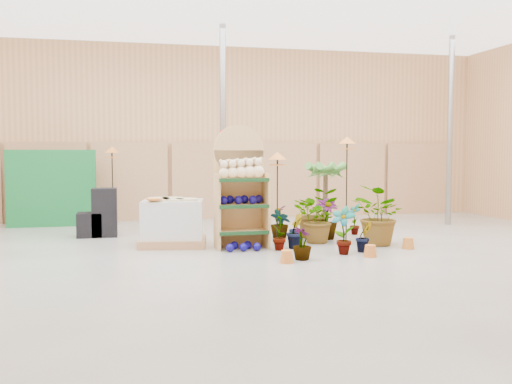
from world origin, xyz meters
TOP-DOWN VIEW (x-y plane):
  - room at (0.00, 0.91)m, footprint 15.20×12.10m
  - display_shelf at (-0.03, 1.36)m, footprint 0.95×0.61m
  - teddy_bears at (0.00, 1.26)m, footprint 0.84×0.23m
  - gazing_balls_shelf at (-0.03, 1.24)m, footprint 0.83×0.28m
  - gazing_balls_floor at (-0.07, 0.94)m, footprint 0.63×0.39m
  - pallet_stack at (-1.23, 1.76)m, footprint 1.35×1.18m
  - charcoal_planters at (-2.62, 3.26)m, footprint 0.80×0.50m
  - trellis_stock at (-3.80, 5.20)m, footprint 2.00×0.30m
  - offer_sign at (0.10, 2.98)m, footprint 0.50×0.08m
  - bird_table_front at (0.70, 1.45)m, footprint 0.34×0.34m
  - bird_table_right at (2.16, 1.66)m, footprint 0.34×0.34m
  - bird_table_back at (-2.39, 4.41)m, footprint 0.34×0.34m
  - palm at (2.02, 2.49)m, footprint 0.70×0.70m
  - potted_plant_0 at (0.59, 0.84)m, footprint 0.46×0.47m
  - potted_plant_1 at (0.91, 1.01)m, footprint 0.42×0.44m
  - potted_plant_2 at (1.55, 1.50)m, footprint 1.03×0.97m
  - potted_plant_3 at (1.83, 1.92)m, footprint 0.46×0.46m
  - potted_plant_4 at (2.63, 2.39)m, footprint 0.31×0.39m
  - potted_plant_5 at (1.14, 1.67)m, footprint 0.40×0.38m
  - potted_plant_6 at (1.67, 2.16)m, footprint 0.98×0.86m
  - potted_plant_7 at (0.71, -0.10)m, footprint 0.42×0.42m
  - potted_plant_8 at (1.54, 0.23)m, footprint 0.52×0.51m
  - potted_plant_9 at (1.99, 0.37)m, footprint 0.32×0.27m
  - potted_plant_10 at (2.57, 0.96)m, footprint 1.11×1.21m
  - potted_plant_11 at (0.95, 2.24)m, footprint 0.49×0.49m

SIDE VIEW (x-z plane):
  - gazing_balls_floor at x=-0.07m, z-range 0.00..0.15m
  - potted_plant_7 at x=0.71m, z-range 0.00..0.54m
  - potted_plant_9 at x=1.99m, z-range 0.00..0.55m
  - potted_plant_5 at x=1.14m, z-range 0.00..0.57m
  - potted_plant_1 at x=0.91m, z-range 0.00..0.64m
  - potted_plant_4 at x=2.63m, z-range 0.00..0.65m
  - potted_plant_11 at x=0.95m, z-range 0.00..0.67m
  - potted_plant_0 at x=0.59m, z-range 0.00..0.75m
  - potted_plant_3 at x=1.83m, z-range 0.00..0.81m
  - potted_plant_8 at x=1.54m, z-range 0.00..0.82m
  - charcoal_planters at x=-2.62m, z-range -0.08..0.92m
  - pallet_stack at x=-1.23m, z-range -0.02..0.88m
  - potted_plant_2 at x=1.55m, z-range 0.00..0.92m
  - potted_plant_6 at x=1.67m, z-range 0.00..1.03m
  - potted_plant_10 at x=2.57m, z-range 0.00..1.13m
  - gazing_balls_shelf at x=-0.03m, z-range 0.80..0.96m
  - trellis_stock at x=-3.80m, z-range 0.00..1.80m
  - display_shelf at x=-0.03m, z-range -0.10..2.15m
  - palm at x=2.02m, z-range 0.57..2.21m
  - teddy_bears at x=0.00m, z-range 1.24..1.61m
  - offer_sign at x=0.10m, z-range 0.47..2.67m
  - bird_table_front at x=0.70m, z-range 0.74..2.49m
  - bird_table_back at x=-2.39m, z-range 0.80..2.67m
  - bird_table_right at x=2.16m, z-range 0.88..2.93m
  - room at x=0.00m, z-range -0.14..4.56m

